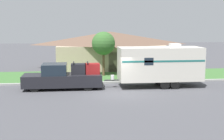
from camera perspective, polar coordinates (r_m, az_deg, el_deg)
name	(u,v)px	position (r m, az deg, el deg)	size (l,w,h in m)	color
ground_plane	(117,93)	(22.75, 0.86, -4.15)	(120.00, 120.00, 0.00)	#47474C
curb_strip	(111,82)	(26.39, -0.18, -2.24)	(80.00, 0.30, 0.14)	#999993
lawn_strip	(107,76)	(29.97, -0.96, -1.06)	(80.00, 7.00, 0.03)	#3D6B33
house_across_street	(110,49)	(35.25, -0.36, 3.83)	(12.65, 7.12, 4.12)	tan
pickup_truck	(63,77)	(24.21, -8.87, -1.32)	(6.08, 2.10, 2.05)	black
travel_trailer	(160,64)	(24.92, 8.77, 1.13)	(7.68, 2.38, 3.43)	black
mailbox	(140,69)	(27.26, 5.18, 0.21)	(0.48, 0.20, 1.41)	brown
tree_in_yard	(103,44)	(29.72, -1.57, 4.85)	(2.23, 2.23, 4.24)	brown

